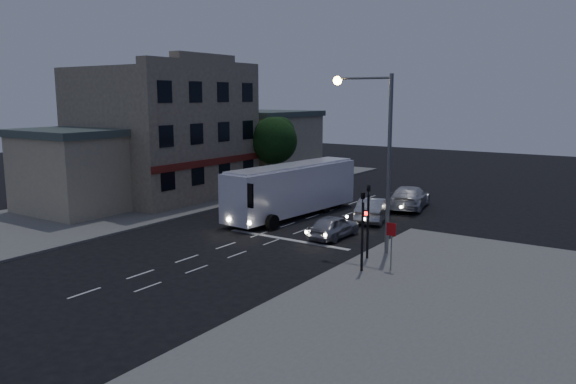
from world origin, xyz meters
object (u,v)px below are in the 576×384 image
Objects in this scene: tour_bus at (293,188)px; traffic_signal_side at (363,222)px; car_sedan_a at (373,209)px; regulatory_sign at (391,238)px; car_suv at (334,226)px; car_sedan_b at (409,197)px; traffic_signal_main at (368,213)px; streetlight at (377,143)px; street_tree at (274,138)px.

tour_bus is 2.84× the size of traffic_signal_side.
tour_bus is 5.55m from car_sedan_a.
traffic_signal_side reaches higher than regulatory_sign.
traffic_signal_side is at bearing 131.75° from car_suv.
car_sedan_b is 1.37× the size of traffic_signal_side.
tour_bus is 6.44m from car_suv.
car_suv is at bearing 77.25° from car_sedan_b.
car_suv is at bearing 140.01° from traffic_signal_main.
streetlight reaches higher than car_sedan_b.
car_suv is 1.78× the size of regulatory_sign.
tour_bus is 5.30× the size of regulatory_sign.
street_tree is at bearing -14.10° from car_sedan_b.
tour_bus is 11.02m from traffic_signal_main.
car_suv is at bearing -29.58° from tour_bus.
street_tree reaches higher than car_sedan_b.
regulatory_sign is at bearing -41.08° from street_tree.
car_sedan_b is at bearing 56.45° from tour_bus.
streetlight is at bearing 155.48° from car_suv.
street_tree is (-16.51, 16.22, 2.08)m from traffic_signal_side.
traffic_signal_main is (3.28, -13.56, 1.60)m from car_sedan_b.
car_suv is 0.63× the size of street_tree.
traffic_signal_main is 1.00× the size of traffic_signal_side.
car_suv is 6.73m from regulatory_sign.
car_sedan_b is 13.08m from street_tree.
car_sedan_b is 14.04m from traffic_signal_main.
street_tree is at bearing 140.49° from streetlight.
street_tree is (-15.55, 12.82, -1.23)m from streetlight.
traffic_signal_side reaches higher than car_sedan_a.
street_tree is at bearing -41.58° from car_suv.
streetlight is (3.35, -1.60, 5.07)m from car_suv.
traffic_signal_main reaches higher than car_sedan_b.
traffic_signal_main is at bearing 141.04° from car_suv.
tour_bus is at bearing 40.55° from car_sedan_b.
regulatory_sign is 5.18m from streetlight.
street_tree is at bearing 137.97° from traffic_signal_main.
tour_bus is at bearing 2.88° from car_sedan_a.
car_sedan_b reaches higher than car_sedan_a.
traffic_signal_side is at bearing 93.39° from car_sedan_b.
regulatory_sign is at bearing -51.25° from streetlight.
car_sedan_a is 5.25m from car_sedan_b.
regulatory_sign is (10.51, -7.62, -0.31)m from tour_bus.
car_sedan_b is at bearing 103.97° from streetlight.
tour_bus is 10.68m from street_tree.
regulatory_sign reaches higher than car_suv.
streetlight is at bearing 128.75° from regulatory_sign.
traffic_signal_side is (0.70, -1.98, 0.00)m from traffic_signal_main.
regulatory_sign is at bearing 97.88° from car_sedan_b.
street_tree reaches higher than regulatory_sign.
car_sedan_b is (0.33, 10.54, 0.15)m from car_suv.
regulatory_sign is (5.30, -4.04, 0.93)m from car_suv.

